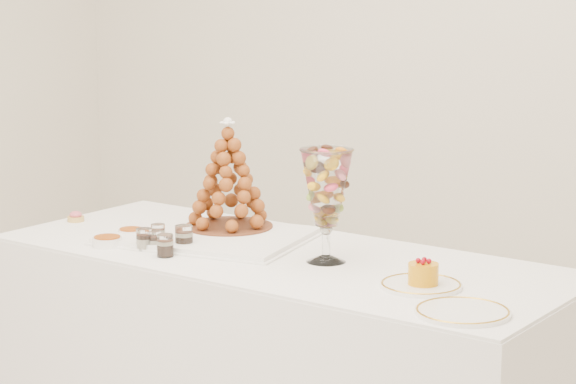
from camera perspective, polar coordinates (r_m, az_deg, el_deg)
The scene contains 15 objects.
buffet_table at distance 3.66m, azimuth -0.43°, elevation -8.65°, with size 1.95×0.88×0.72m.
lace_tray at distance 3.77m, azimuth -4.07°, elevation -2.23°, with size 0.63×0.47×0.02m, color white.
macaron_vase at distance 3.42m, azimuth 1.97°, elevation 0.14°, with size 0.16×0.16×0.35m.
cake_plate at distance 3.21m, azimuth 6.77°, elevation -4.73°, with size 0.23×0.23×0.01m, color white.
spare_plate at distance 2.97m, azimuth 8.86°, elevation -6.05°, with size 0.25×0.25×0.01m, color white.
pink_tart at distance 4.10m, azimuth -10.73°, elevation -1.26°, with size 0.06×0.06×0.04m.
verrine_a at distance 3.73m, azimuth -6.62°, elevation -2.10°, with size 0.05×0.05×0.06m, color white.
verrine_b at distance 3.63m, azimuth -6.82°, elevation -2.46°, with size 0.05×0.05×0.06m, color white.
verrine_c at distance 3.63m, azimuth -5.31°, elevation -2.30°, with size 0.06×0.06×0.08m, color white.
verrine_d at distance 3.63m, azimuth -7.31°, elevation -2.40°, with size 0.05×0.05×0.07m, color white.
verrine_e at distance 3.54m, azimuth -6.26°, elevation -2.72°, with size 0.05×0.05×0.07m, color white.
ramekin_back at distance 3.82m, azimuth -7.98°, elevation -2.10°, with size 0.09×0.09×0.03m, color white.
ramekin_front at distance 3.70m, azimuth -9.17°, elevation -2.52°, with size 0.10×0.10×0.03m, color white.
croquembouche at distance 3.81m, azimuth -3.05°, elevation 0.90°, with size 0.30×0.30×0.38m.
mousse_cake at distance 3.19m, azimuth 6.89°, elevation -4.13°, with size 0.09×0.09×0.08m.
Camera 1 is at (1.83, -2.54, 1.59)m, focal length 70.00 mm.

